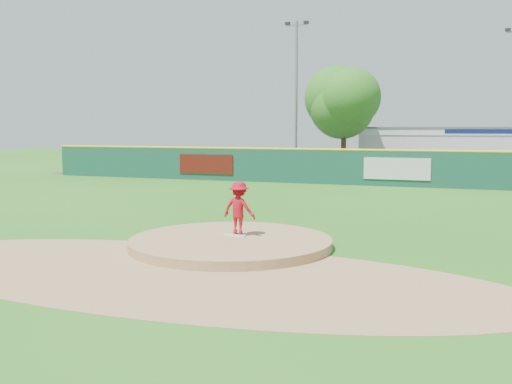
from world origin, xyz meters
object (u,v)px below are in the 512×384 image
(van, at_px, (309,167))
(deciduous_tree, at_px, (344,109))
(pool_building_grp, at_px, (467,149))
(light_pole_left, at_px, (296,90))
(pitcher, at_px, (239,209))
(playground_slide, at_px, (210,161))

(van, xyz_separation_m, deciduous_tree, (1.50, 3.64, 3.79))
(pool_building_grp, distance_m, light_pole_left, 13.72)
(pitcher, relative_size, van, 0.28)
(deciduous_tree, distance_m, light_pole_left, 4.72)
(pitcher, distance_m, deciduous_tree, 24.90)
(playground_slide, relative_size, light_pole_left, 0.29)
(playground_slide, bearing_deg, light_pole_left, 37.09)
(van, height_order, deciduous_tree, deciduous_tree)
(playground_slide, bearing_deg, van, -12.39)
(pitcher, bearing_deg, deciduous_tree, -76.12)
(van, height_order, pool_building_grp, pool_building_grp)
(pitcher, distance_m, pool_building_grp, 32.11)
(pitcher, bearing_deg, light_pole_left, -68.06)
(pool_building_grp, xyz_separation_m, deciduous_tree, (-8.00, -6.99, 2.89))
(deciduous_tree, bearing_deg, playground_slide, -168.10)
(pool_building_grp, bearing_deg, pitcher, -100.65)
(deciduous_tree, bearing_deg, pitcher, -85.18)
(playground_slide, bearing_deg, pool_building_grp, 27.43)
(playground_slide, bearing_deg, pitcher, -63.48)
(pitcher, xyz_separation_m, van, (-3.57, 20.92, -0.24))
(pool_building_grp, bearing_deg, playground_slide, -152.57)
(van, distance_m, deciduous_tree, 5.47)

